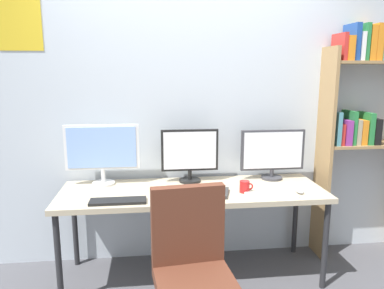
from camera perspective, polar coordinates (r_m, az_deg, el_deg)
name	(u,v)px	position (r m, az deg, el deg)	size (l,w,h in m)	color
wall_back	(187,112)	(3.18, -0.80, 5.03)	(4.46, 0.11, 2.60)	silver
desk	(193,196)	(2.91, 0.11, -8.00)	(2.06, 0.68, 0.74)	tan
bookshelf	(366,108)	(3.50, 25.55, 5.15)	(0.83, 0.28, 2.04)	#9E7A4C
office_chair	(193,289)	(2.29, 0.11, -21.67)	(0.52, 0.52, 0.99)	#2D2D33
monitor_left	(102,150)	(3.03, -13.86, -0.90)	(0.59, 0.18, 0.49)	silver
monitor_center	(190,154)	(3.03, -0.35, -1.42)	(0.47, 0.18, 0.44)	black
monitor_right	(273,153)	(3.18, 12.47, -1.24)	(0.55, 0.18, 0.43)	#38383D
keyboard_left	(118,201)	(2.66, -11.49, -8.66)	(0.40, 0.13, 0.02)	black
keyboard_right	(271,195)	(2.79, 12.28, -7.72)	(0.38, 0.13, 0.02)	silver
computer_mouse	(300,191)	(2.92, 16.46, -6.97)	(0.06, 0.10, 0.03)	silver
laptop_closed	(207,192)	(2.79, 2.35, -7.43)	(0.32, 0.22, 0.02)	#2D2D2D
coffee_mug	(245,187)	(2.84, 8.26, -6.54)	(0.11, 0.08, 0.09)	red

